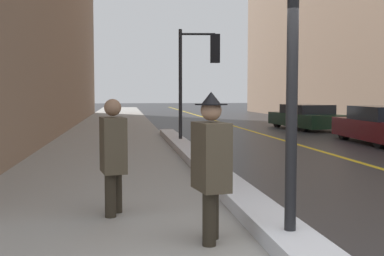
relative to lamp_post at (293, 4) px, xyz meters
name	(u,v)px	position (x,y,z in m)	size (l,w,h in m)	color
sidewalk_slab	(112,135)	(-2.17, 14.30, -2.54)	(4.00, 80.00, 0.01)	gray
road_centre_stripe	(260,134)	(3.83, 14.30, -2.55)	(0.16, 80.00, 0.00)	gold
snow_bank_curb	(198,160)	(-0.01, 6.19, -2.45)	(0.54, 16.84, 0.20)	silver
lamp_post	(293,4)	(0.00, 0.00, 0.00)	(0.28, 0.28, 4.17)	black
traffic_light_near	(202,62)	(0.76, 10.36, 0.10)	(1.31, 0.33, 3.66)	black
pedestrian_in_fedora	(211,161)	(-0.79, 0.30, -1.64)	(0.38, 0.55, 1.65)	#2A241B
pedestrian_trailing	(113,151)	(-1.87, 1.65, -1.68)	(0.38, 0.55, 1.56)	#2A241B
parked_car_dark_green	(306,117)	(6.62, 16.45, -2.00)	(2.18, 4.80, 1.14)	black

